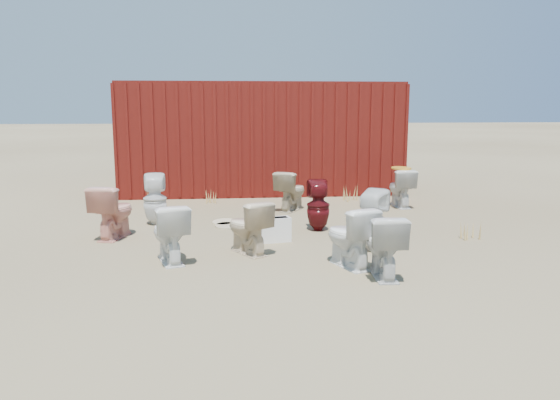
{
  "coord_description": "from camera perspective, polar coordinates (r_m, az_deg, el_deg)",
  "views": [
    {
      "loc": [
        -0.76,
        -7.24,
        1.93
      ],
      "look_at": [
        0.0,
        0.6,
        0.55
      ],
      "focal_mm": 35.0,
      "sensor_mm": 36.0,
      "label": 1
    }
  ],
  "objects": [
    {
      "name": "toilet_front_a",
      "position": [
        6.87,
        -11.48,
        -3.38
      ],
      "size": [
        0.61,
        0.82,
        0.74
      ],
      "primitive_type": "imported",
      "rotation": [
        0.0,
        0.0,
        3.44
      ],
      "color": "white",
      "rests_on": "ground"
    },
    {
      "name": "toilet_back_beige_left",
      "position": [
        7.13,
        -3.38,
        -2.83
      ],
      "size": [
        0.7,
        0.81,
        0.71
      ],
      "primitive_type": "imported",
      "rotation": [
        0.0,
        0.0,
        3.67
      ],
      "color": "beige",
      "rests_on": "ground"
    },
    {
      "name": "toilet_front_maroon",
      "position": [
        8.43,
        4.01,
        -0.59
      ],
      "size": [
        0.37,
        0.38,
        0.79
      ],
      "primitive_type": "imported",
      "rotation": [
        0.0,
        0.0,
        3.1
      ],
      "color": "#560E12",
      "rests_on": "ground"
    },
    {
      "name": "weed_clump_a",
      "position": [
        10.54,
        -13.26,
        0.02
      ],
      "size": [
        0.36,
        0.36,
        0.33
      ],
      "primitive_type": "cone",
      "color": "#B18E46",
      "rests_on": "ground"
    },
    {
      "name": "toilet_front_e",
      "position": [
        6.27,
        10.81,
        -4.69
      ],
      "size": [
        0.45,
        0.74,
        0.73
      ],
      "primitive_type": "imported",
      "rotation": [
        0.0,
        0.0,
        3.08
      ],
      "color": "silver",
      "rests_on": "ground"
    },
    {
      "name": "shipping_container",
      "position": [
        12.48,
        -2.04,
        6.59
      ],
      "size": [
        6.0,
        2.4,
        2.4
      ],
      "primitive_type": "cube",
      "color": "#49100C",
      "rests_on": "ground"
    },
    {
      "name": "ground",
      "position": [
        7.53,
        0.44,
        -4.91
      ],
      "size": [
        100.0,
        100.0,
        0.0
      ],
      "primitive_type": "plane",
      "color": "brown",
      "rests_on": "ground"
    },
    {
      "name": "toilet_back_yellowlid",
      "position": [
        10.62,
        12.48,
        1.24
      ],
      "size": [
        0.43,
        0.73,
        0.73
      ],
      "primitive_type": "imported",
      "rotation": [
        0.0,
        0.0,
        3.18
      ],
      "color": "silver",
      "rests_on": "ground"
    },
    {
      "name": "loose_lid_near",
      "position": [
        9.09,
        -5.87,
        -2.3
      ],
      "size": [
        0.47,
        0.56,
        0.02
      ],
      "primitive_type": "ellipsoid",
      "rotation": [
        0.0,
        0.0,
        -0.21
      ],
      "color": "beige",
      "rests_on": "ground"
    },
    {
      "name": "weed_clump_b",
      "position": [
        10.17,
        0.75,
        -0.15
      ],
      "size": [
        0.32,
        0.32,
        0.3
      ],
      "primitive_type": "cone",
      "color": "#B18E46",
      "rests_on": "ground"
    },
    {
      "name": "toilet_back_beige_right",
      "position": [
        10.03,
        1.18,
        0.98
      ],
      "size": [
        0.74,
        0.83,
        0.74
      ],
      "primitive_type": "imported",
      "rotation": [
        0.0,
        0.0,
        2.57
      ],
      "color": "#BDAB8A",
      "rests_on": "ground"
    },
    {
      "name": "yellow_lid",
      "position": [
        10.57,
        12.56,
        3.27
      ],
      "size": [
        0.37,
        0.46,
        0.02
      ],
      "primitive_type": "ellipsoid",
      "color": "orange",
      "rests_on": "toilet_back_yellowlid"
    },
    {
      "name": "loose_tank",
      "position": [
        7.77,
        -0.76,
        -3.12
      ],
      "size": [
        0.53,
        0.29,
        0.35
      ],
      "primitive_type": "cube",
      "rotation": [
        0.0,
        0.0,
        0.19
      ],
      "color": "white",
      "rests_on": "ground"
    },
    {
      "name": "weed_clump_c",
      "position": [
        10.86,
        10.91,
        0.35
      ],
      "size": [
        0.36,
        0.36,
        0.31
      ],
      "primitive_type": "cone",
      "color": "#B18E46",
      "rests_on": "ground"
    },
    {
      "name": "loose_lid_far",
      "position": [
        8.81,
        -5.63,
        -2.69
      ],
      "size": [
        0.37,
        0.48,
        0.02
      ],
      "primitive_type": "ellipsoid",
      "rotation": [
        0.0,
        0.0,
        0.03
      ],
      "color": "#BFB28A",
      "rests_on": "ground"
    },
    {
      "name": "toilet_front_pink",
      "position": [
        8.31,
        -17.02,
        -1.14
      ],
      "size": [
        0.64,
        0.87,
        0.79
      ],
      "primitive_type": "imported",
      "rotation": [
        0.0,
        0.0,
        2.86
      ],
      "color": "#EA9C87",
      "rests_on": "ground"
    },
    {
      "name": "weed_clump_f",
      "position": [
        8.46,
        18.99,
        -2.88
      ],
      "size": [
        0.28,
        0.28,
        0.26
      ],
      "primitive_type": "cone",
      "color": "#B18E46",
      "rests_on": "ground"
    },
    {
      "name": "toilet_back_a",
      "position": [
        9.07,
        -12.94,
        0.08
      ],
      "size": [
        0.41,
        0.42,
        0.83
      ],
      "primitive_type": "imported",
      "rotation": [
        0.0,
        0.0,
        3.24
      ],
      "color": "white",
      "rests_on": "ground"
    },
    {
      "name": "toilet_back_e",
      "position": [
        7.36,
        9.57,
        -2.11
      ],
      "size": [
        0.53,
        0.53,
        0.82
      ],
      "primitive_type": "imported",
      "rotation": [
        0.0,
        0.0,
        2.47
      ],
      "color": "silver",
      "rests_on": "ground"
    },
    {
      "name": "toilet_front_c",
      "position": [
        6.59,
        7.26,
        -3.81
      ],
      "size": [
        0.65,
        0.83,
        0.75
      ],
      "primitive_type": "imported",
      "rotation": [
        0.0,
        0.0,
        3.51
      ],
      "color": "white",
      "rests_on": "ground"
    },
    {
      "name": "weed_clump_e",
      "position": [
        11.17,
        7.5,
        0.68
      ],
      "size": [
        0.34,
        0.34,
        0.3
      ],
      "primitive_type": "cone",
      "color": "#B18E46",
      "rests_on": "ground"
    },
    {
      "name": "weed_clump_d",
      "position": [
        10.89,
        -7.35,
        0.39
      ],
      "size": [
        0.3,
        0.3,
        0.27
      ],
      "primitive_type": "cone",
      "color": "#B18E46",
      "rests_on": "ground"
    }
  ]
}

